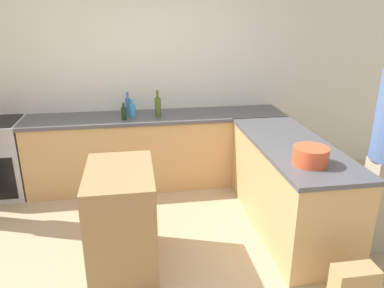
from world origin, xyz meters
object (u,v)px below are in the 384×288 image
(dish_soap_bottle, at_px, (132,110))
(olive_oil_bottle, at_px, (158,106))
(island_table, at_px, (122,220))
(wine_bottle_dark, at_px, (124,113))
(mixing_bowl, at_px, (310,156))
(water_bottle_blue, at_px, (128,105))

(dish_soap_bottle, relative_size, olive_oil_bottle, 0.67)
(island_table, relative_size, olive_oil_bottle, 2.85)
(dish_soap_bottle, xyz_separation_m, wine_bottle_dark, (-0.10, -0.08, -0.01))
(island_table, relative_size, mixing_bowl, 3.08)
(island_table, bearing_deg, wine_bottle_dark, 88.97)
(dish_soap_bottle, height_order, olive_oil_bottle, olive_oil_bottle)
(dish_soap_bottle, bearing_deg, island_table, -94.61)
(water_bottle_blue, bearing_deg, olive_oil_bottle, -26.80)
(mixing_bowl, xyz_separation_m, wine_bottle_dark, (-1.52, 1.58, 0.00))
(dish_soap_bottle, height_order, wine_bottle_dark, dish_soap_bottle)
(wine_bottle_dark, distance_m, olive_oil_bottle, 0.40)
(water_bottle_blue, xyz_separation_m, olive_oil_bottle, (0.35, -0.18, 0.02))
(island_table, distance_m, dish_soap_bottle, 1.65)
(island_table, xyz_separation_m, dish_soap_bottle, (0.13, 1.56, 0.53))
(olive_oil_bottle, bearing_deg, mixing_bowl, -55.59)
(water_bottle_blue, bearing_deg, mixing_bowl, -50.98)
(water_bottle_blue, distance_m, dish_soap_bottle, 0.17)
(wine_bottle_dark, bearing_deg, water_bottle_blue, 78.85)
(olive_oil_bottle, bearing_deg, water_bottle_blue, 153.20)
(dish_soap_bottle, bearing_deg, wine_bottle_dark, -142.07)
(olive_oil_bottle, bearing_deg, dish_soap_bottle, 177.68)
(island_table, relative_size, wine_bottle_dark, 4.56)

